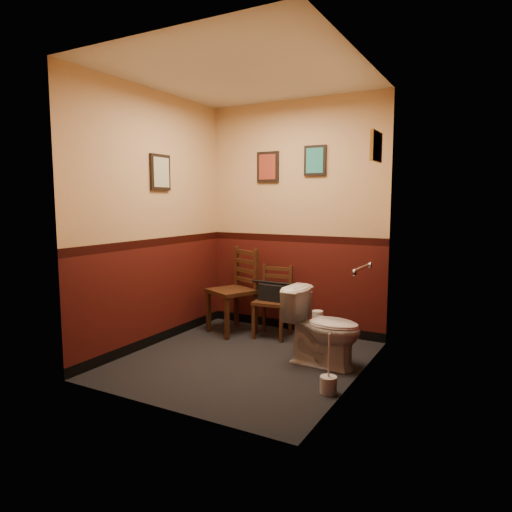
# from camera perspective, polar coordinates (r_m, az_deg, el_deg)

# --- Properties ---
(floor) EXTENTS (2.20, 2.40, 0.00)m
(floor) POSITION_cam_1_polar(r_m,az_deg,el_deg) (4.58, -1.54, -12.85)
(floor) COLOR black
(floor) RESTS_ON ground
(ceiling) EXTENTS (2.20, 2.40, 0.00)m
(ceiling) POSITION_cam_1_polar(r_m,az_deg,el_deg) (4.46, -1.66, 21.85)
(ceiling) COLOR silver
(ceiling) RESTS_ON ground
(wall_back) EXTENTS (2.20, 0.00, 2.70)m
(wall_back) POSITION_cam_1_polar(r_m,az_deg,el_deg) (5.39, 4.88, 4.77)
(wall_back) COLOR #43110D
(wall_back) RESTS_ON ground
(wall_front) EXTENTS (2.20, 0.00, 2.70)m
(wall_front) POSITION_cam_1_polar(r_m,az_deg,el_deg) (3.34, -12.08, 3.34)
(wall_front) COLOR #43110D
(wall_front) RESTS_ON ground
(wall_left) EXTENTS (0.00, 2.40, 2.70)m
(wall_left) POSITION_cam_1_polar(r_m,az_deg,el_deg) (4.96, -12.66, 4.44)
(wall_left) COLOR #43110D
(wall_left) RESTS_ON ground
(wall_right) EXTENTS (0.00, 2.40, 2.70)m
(wall_right) POSITION_cam_1_polar(r_m,az_deg,el_deg) (3.88, 12.59, 3.80)
(wall_right) COLOR #43110D
(wall_right) RESTS_ON ground
(grab_bar) EXTENTS (0.05, 0.56, 0.06)m
(grab_bar) POSITION_cam_1_polar(r_m,az_deg,el_deg) (4.17, 13.00, -1.53)
(grab_bar) COLOR silver
(grab_bar) RESTS_ON wall_right
(framed_print_back_a) EXTENTS (0.28, 0.04, 0.36)m
(framed_print_back_a) POSITION_cam_1_polar(r_m,az_deg,el_deg) (5.53, 1.48, 11.06)
(framed_print_back_a) COLOR black
(framed_print_back_a) RESTS_ON wall_back
(framed_print_back_b) EXTENTS (0.26, 0.04, 0.34)m
(framed_print_back_b) POSITION_cam_1_polar(r_m,az_deg,el_deg) (5.29, 7.40, 11.75)
(framed_print_back_b) COLOR black
(framed_print_back_b) RESTS_ON wall_back
(framed_print_left) EXTENTS (0.04, 0.30, 0.38)m
(framed_print_left) POSITION_cam_1_polar(r_m,az_deg,el_deg) (5.03, -11.87, 10.19)
(framed_print_left) COLOR black
(framed_print_left) RESTS_ON wall_left
(framed_print_right) EXTENTS (0.04, 0.34, 0.28)m
(framed_print_right) POSITION_cam_1_polar(r_m,az_deg,el_deg) (4.49, 14.77, 13.10)
(framed_print_right) COLOR olive
(framed_print_right) RESTS_ON wall_right
(toilet) EXTENTS (0.75, 0.45, 0.72)m
(toilet) POSITION_cam_1_polar(r_m,az_deg,el_deg) (4.40, 8.37, -8.85)
(toilet) COLOR white
(toilet) RESTS_ON floor
(toilet_brush) EXTENTS (0.14, 0.14, 0.49)m
(toilet_brush) POSITION_cam_1_polar(r_m,az_deg,el_deg) (3.87, 9.04, -15.46)
(toilet_brush) COLOR silver
(toilet_brush) RESTS_ON floor
(chair_left) EXTENTS (0.62, 0.62, 1.00)m
(chair_left) POSITION_cam_1_polar(r_m,az_deg,el_deg) (5.39, -2.66, -4.33)
(chair_left) COLOR #4D2B17
(chair_left) RESTS_ON floor
(chair_right) EXTENTS (0.42, 0.42, 0.81)m
(chair_right) POSITION_cam_1_polar(r_m,az_deg,el_deg) (5.24, 2.20, -5.67)
(chair_right) COLOR #4D2B17
(chair_right) RESTS_ON floor
(handbag) EXTENTS (0.30, 0.16, 0.22)m
(handbag) POSITION_cam_1_polar(r_m,az_deg,el_deg) (5.19, 2.07, -4.54)
(handbag) COLOR black
(handbag) RESTS_ON chair_right
(tp_stack) EXTENTS (0.26, 0.16, 0.34)m
(tp_stack) POSITION_cam_1_polar(r_m,az_deg,el_deg) (5.21, 7.78, -8.85)
(tp_stack) COLOR silver
(tp_stack) RESTS_ON floor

